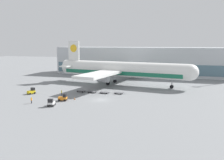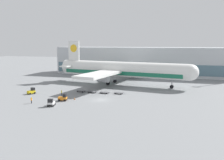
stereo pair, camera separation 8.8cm
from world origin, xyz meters
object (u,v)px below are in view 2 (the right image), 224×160
Objects in this scene: baggage_tug_foreground at (51,103)px; baggage_dolly_lead at (81,91)px; ground_crew_far at (31,100)px; baggage_tug_far at (32,91)px; traffic_cone_near at (75,98)px; baggage_dolly_second at (92,92)px; baggage_tug_mid at (63,98)px; baggage_dolly_third at (104,92)px; baggage_dolly_trail at (119,93)px; ground_crew_near at (62,92)px; airplane_main at (119,70)px.

baggage_tug_foreground is 0.72× the size of baggage_dolly_lead.
ground_crew_far is (-6.59, 1.03, 0.14)m from baggage_tug_foreground.
baggage_tug_far is 3.88× the size of traffic_cone_near.
traffic_cone_near reaches higher than baggage_dolly_lead.
baggage_dolly_second is (17.73, 7.42, -0.49)m from baggage_tug_far.
baggage_dolly_second is (3.58, 19.33, -0.49)m from baggage_tug_foreground.
baggage_dolly_second is 2.18× the size of ground_crew_far.
baggage_tug_far reaches higher than baggage_dolly_second.
baggage_tug_foreground is at bearing 69.49° from ground_crew_far.
baggage_dolly_second is 20.95m from ground_crew_far.
baggage_tug_mid is 1.54× the size of ground_crew_far.
baggage_dolly_third is 2.18× the size of ground_crew_far.
ground_crew_near is (-16.13, -7.84, 0.69)m from baggage_dolly_trail.
traffic_cone_near is (9.08, 7.60, -0.66)m from ground_crew_far.
airplane_main is 28.55m from ground_crew_near.
airplane_main is at bearing 80.31° from traffic_cone_near.
baggage_tug_mid is 0.95× the size of baggage_tug_far.
baggage_tug_far is 0.74× the size of baggage_dolly_lead.
baggage_dolly_second is 5.23× the size of traffic_cone_near.
airplane_main is 30.46m from traffic_cone_near.
baggage_tug_mid is at bearing -124.70° from baggage_dolly_trail.
baggage_dolly_trail is at bearing 37.77° from baggage_tug_mid.
baggage_dolly_third is at bearing 64.17° from traffic_cone_near.
baggage_tug_far is at bearing -156.87° from ground_crew_far.
baggage_dolly_trail is 15.24m from traffic_cone_near.
baggage_tug_far is at bearing -150.36° from baggage_dolly_second.
ground_crew_near is 1.05× the size of ground_crew_far.
baggage_dolly_lead is at bearing -104.77° from airplane_main.
baggage_dolly_lead is 11.29m from traffic_cone_near.
baggage_tug_far is at bearing 147.94° from baggage_tug_mid.
baggage_tug_foreground is at bearing -106.19° from baggage_tug_far.
baggage_dolly_second is at bearing 64.34° from baggage_tug_mid.
baggage_dolly_lead is at bearing -170.10° from baggage_dolly_trail.
baggage_dolly_trail is 26.99m from ground_crew_far.
baggage_tug_foreground and baggage_tug_far have the same top height.
baggage_tug_foreground is 0.72× the size of baggage_dolly_trail.
traffic_cone_near is at bearing 149.86° from baggage_tug_foreground.
baggage_dolly_third is 1.00× the size of baggage_dolly_trail.
baggage_dolly_second is 1.00× the size of baggage_dolly_third.
ground_crew_far is (7.56, -10.89, 0.14)m from baggage_tug_far.
baggage_tug_far is 13.26m from ground_crew_far.
baggage_dolly_trail is 2.18× the size of ground_crew_far.
baggage_dolly_lead is 5.23× the size of traffic_cone_near.
baggage_dolly_trail is (4.88, -17.96, -5.45)m from airplane_main.
baggage_dolly_third is 12.12m from traffic_cone_near.
traffic_cone_near reaches higher than baggage_dolly_trail.
baggage_tug_far is at bearing -144.16° from baggage_tug_foreground.
ground_crew_near is (-11.49, -7.17, 0.69)m from baggage_dolly_third.
baggage_dolly_second is (3.50, 13.01, -0.49)m from baggage_tug_mid.
baggage_tug_far is 10.43m from ground_crew_near.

